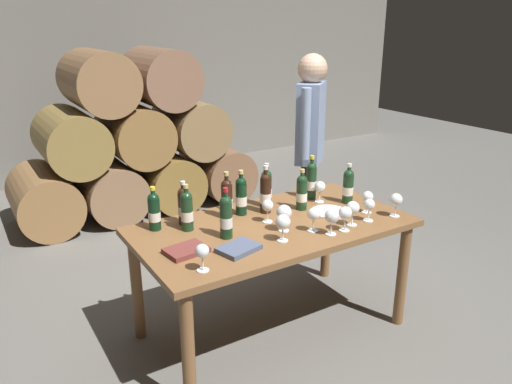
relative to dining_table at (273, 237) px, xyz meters
name	(u,v)px	position (x,y,z in m)	size (l,w,h in m)	color
ground_plane	(272,329)	(0.00, 0.00, -0.67)	(14.00, 14.00, 0.00)	#66635E
cellar_back_wall	(88,67)	(0.00, 4.20, 0.73)	(10.00, 0.24, 2.80)	slate
barrel_stack	(135,145)	(0.00, 2.60, 0.06)	(2.49, 0.90, 1.69)	olive
dining_table	(273,237)	(0.00, 0.00, 0.00)	(1.70, 0.90, 0.76)	brown
wine_bottle_0	(154,211)	(-0.65, 0.30, 0.21)	(0.07, 0.07, 0.27)	black
wine_bottle_1	(184,205)	(-0.46, 0.29, 0.21)	(0.07, 0.07, 0.28)	black
wine_bottle_2	(187,210)	(-0.49, 0.19, 0.22)	(0.07, 0.07, 0.29)	#19381E
wine_bottle_3	(311,180)	(0.49, 0.25, 0.22)	(0.07, 0.07, 0.31)	#19381E
wine_bottle_4	(226,216)	(-0.34, -0.03, 0.22)	(0.07, 0.07, 0.30)	#19381E
wine_bottle_5	(227,198)	(-0.19, 0.24, 0.22)	(0.07, 0.07, 0.31)	black
wine_bottle_6	(241,195)	(-0.08, 0.24, 0.22)	(0.07, 0.07, 0.30)	black
wine_bottle_7	(266,188)	(0.13, 0.28, 0.22)	(0.07, 0.07, 0.30)	#19381E
wine_bottle_8	(348,186)	(0.64, 0.04, 0.21)	(0.07, 0.07, 0.28)	#19381E
wine_bottle_9	(266,193)	(0.07, 0.19, 0.23)	(0.07, 0.07, 0.32)	black
wine_bottle_10	(302,192)	(0.30, 0.11, 0.21)	(0.07, 0.07, 0.28)	#19381E
wine_glass_0	(369,205)	(0.54, -0.27, 0.19)	(0.07, 0.07, 0.15)	white
wine_glass_1	(202,252)	(-0.64, -0.32, 0.20)	(0.07, 0.07, 0.15)	white
wine_glass_2	(268,206)	(-0.01, 0.04, 0.20)	(0.07, 0.07, 0.15)	white
wine_glass_3	(353,208)	(0.40, -0.27, 0.20)	(0.08, 0.08, 0.16)	white
wine_glass_4	(283,223)	(-0.09, -0.24, 0.20)	(0.09, 0.09, 0.16)	white
wine_glass_5	(396,200)	(0.73, -0.31, 0.20)	(0.08, 0.08, 0.16)	white
wine_glass_6	(345,214)	(0.31, -0.31, 0.20)	(0.08, 0.08, 0.15)	white
wine_glass_7	(332,217)	(0.20, -0.31, 0.20)	(0.09, 0.09, 0.16)	white
wine_glass_8	(368,198)	(0.63, -0.16, 0.20)	(0.07, 0.07, 0.15)	white
wine_glass_9	(320,187)	(0.49, 0.16, 0.20)	(0.08, 0.08, 0.15)	white
wine_glass_10	(314,215)	(0.14, -0.22, 0.20)	(0.07, 0.07, 0.15)	white
wine_glass_11	(284,213)	(-0.01, -0.12, 0.21)	(0.09, 0.09, 0.16)	white
tasting_notebook	(239,248)	(-0.37, -0.22, 0.11)	(0.22, 0.16, 0.03)	#4C5670
leather_ledger	(186,250)	(-0.62, -0.09, 0.11)	(0.22, 0.16, 0.03)	brown
serving_plate	(329,212)	(0.41, -0.04, 0.10)	(0.24, 0.24, 0.01)	white
sommelier_presenting	(310,139)	(0.86, 0.75, 0.37)	(0.39, 0.35, 1.72)	#383842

